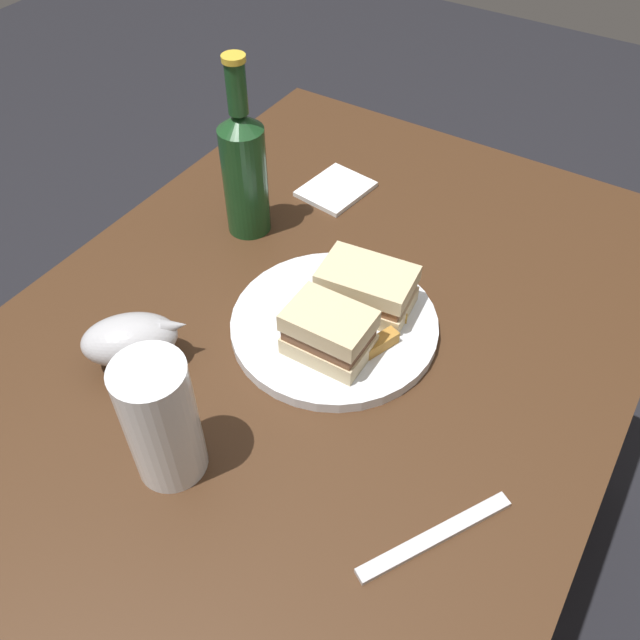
% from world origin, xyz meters
% --- Properties ---
extents(ground_plane, '(6.00, 6.00, 0.00)m').
position_xyz_m(ground_plane, '(0.00, 0.00, 0.00)').
color(ground_plane, black).
extents(dining_table, '(1.13, 0.78, 0.75)m').
position_xyz_m(dining_table, '(0.00, 0.00, 0.37)').
color(dining_table, '#422816').
rests_on(dining_table, ground).
extents(plate, '(0.27, 0.27, 0.02)m').
position_xyz_m(plate, '(-0.04, 0.02, 0.75)').
color(plate, white).
rests_on(plate, dining_table).
extents(sandwich_half_left, '(0.07, 0.10, 0.07)m').
position_xyz_m(sandwich_half_left, '(0.01, 0.04, 0.79)').
color(sandwich_half_left, beige).
rests_on(sandwich_half_left, plate).
extents(sandwich_half_right, '(0.09, 0.13, 0.06)m').
position_xyz_m(sandwich_half_right, '(-0.09, 0.04, 0.79)').
color(sandwich_half_right, beige).
rests_on(sandwich_half_right, plate).
extents(potato_wedge_front, '(0.05, 0.02, 0.02)m').
position_xyz_m(potato_wedge_front, '(-0.09, 0.08, 0.77)').
color(potato_wedge_front, '#AD702D').
rests_on(potato_wedge_front, plate).
extents(potato_wedge_middle, '(0.05, 0.05, 0.02)m').
position_xyz_m(potato_wedge_middle, '(-0.08, 0.08, 0.77)').
color(potato_wedge_middle, gold).
rests_on(potato_wedge_middle, plate).
extents(potato_wedge_back, '(0.06, 0.03, 0.02)m').
position_xyz_m(potato_wedge_back, '(-0.03, 0.09, 0.77)').
color(potato_wedge_back, '#B77F33').
rests_on(potato_wedge_back, plate).
extents(pint_glass, '(0.08, 0.08, 0.16)m').
position_xyz_m(pint_glass, '(0.23, -0.03, 0.81)').
color(pint_glass, white).
rests_on(pint_glass, dining_table).
extents(gravy_boat, '(0.13, 0.13, 0.07)m').
position_xyz_m(gravy_boat, '(0.14, -0.16, 0.79)').
color(gravy_boat, '#B7B7BC').
rests_on(gravy_boat, dining_table).
extents(cider_bottle, '(0.07, 0.07, 0.27)m').
position_xyz_m(cider_bottle, '(-0.15, -0.20, 0.85)').
color(cider_bottle, '#19421E').
rests_on(cider_bottle, dining_table).
extents(napkin, '(0.12, 0.10, 0.01)m').
position_xyz_m(napkin, '(-0.31, -0.14, 0.75)').
color(napkin, white).
rests_on(napkin, dining_table).
extents(fork, '(0.16, 0.10, 0.01)m').
position_xyz_m(fork, '(0.15, 0.26, 0.75)').
color(fork, silver).
rests_on(fork, dining_table).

